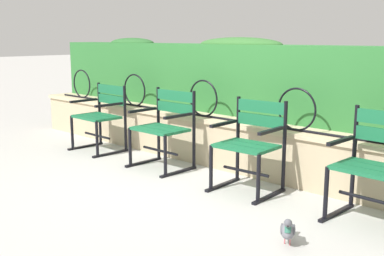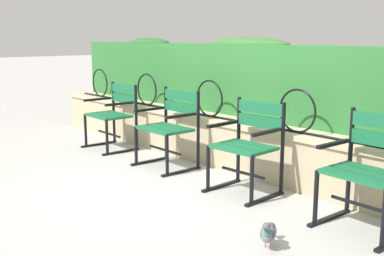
# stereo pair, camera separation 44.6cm
# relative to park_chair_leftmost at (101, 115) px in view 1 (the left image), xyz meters

# --- Properties ---
(ground_plane) EXTENTS (60.00, 60.00, 0.00)m
(ground_plane) POSITION_rel_park_chair_leftmost_xyz_m (1.77, -0.30, -0.46)
(ground_plane) COLOR #B7B5AF
(stone_wall) EXTENTS (7.06, 0.41, 0.54)m
(stone_wall) POSITION_rel_park_chair_leftmost_xyz_m (1.77, 0.48, -0.18)
(stone_wall) COLOR tan
(stone_wall) RESTS_ON ground
(iron_arch_fence) EXTENTS (6.53, 0.02, 0.42)m
(iron_arch_fence) POSITION_rel_park_chair_leftmost_xyz_m (1.44, 0.41, 0.26)
(iron_arch_fence) COLOR black
(iron_arch_fence) RESTS_ON stone_wall
(hedge_row) EXTENTS (6.92, 0.47, 0.89)m
(hedge_row) POSITION_rel_park_chair_leftmost_xyz_m (1.77, 0.89, 0.51)
(hedge_row) COLOR #2D7033
(hedge_row) RESTS_ON stone_wall
(park_chair_leftmost) EXTENTS (0.61, 0.53, 0.84)m
(park_chair_leftmost) POSITION_rel_park_chair_leftmost_xyz_m (0.00, 0.00, 0.00)
(park_chair_leftmost) COLOR #19663D
(park_chair_leftmost) RESTS_ON ground
(park_chair_centre_left) EXTENTS (0.62, 0.52, 0.86)m
(park_chair_centre_left) POSITION_rel_park_chair_leftmost_xyz_m (1.18, -0.00, 0.01)
(park_chair_centre_left) COLOR #19663D
(park_chair_centre_left) RESTS_ON ground
(park_chair_centre_right) EXTENTS (0.59, 0.55, 0.86)m
(park_chair_centre_right) POSITION_rel_park_chair_leftmost_xyz_m (2.35, -0.01, 0.00)
(park_chair_centre_right) COLOR #19663D
(park_chair_centre_right) RESTS_ON ground
(park_chair_rightmost) EXTENTS (0.62, 0.54, 0.88)m
(park_chair_rightmost) POSITION_rel_park_chair_leftmost_xyz_m (3.53, 0.03, 0.01)
(park_chair_rightmost) COLOR #19663D
(park_chair_rightmost) RESTS_ON ground
(pigeon_near_chairs) EXTENTS (0.20, 0.27, 0.22)m
(pigeon_near_chairs) POSITION_rel_park_chair_leftmost_xyz_m (3.26, -0.81, -0.35)
(pigeon_near_chairs) COLOR slate
(pigeon_near_chairs) RESTS_ON ground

